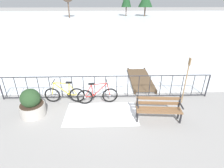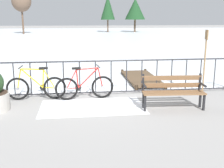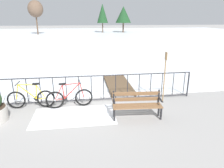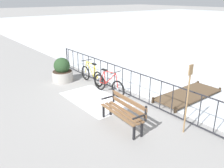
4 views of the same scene
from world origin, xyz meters
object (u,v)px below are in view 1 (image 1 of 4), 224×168
object	(u,v)px
planter_with_shrub	(32,104)
oar_upright	(186,78)
bicycle_second	(65,94)
bicycle_near_railing	(97,95)
park_bench	(159,107)

from	to	relation	value
planter_with_shrub	oar_upright	world-z (taller)	oar_upright
bicycle_second	planter_with_shrub	xyz separation A→B (m)	(-1.03, -0.89, 0.10)
bicycle_near_railing	bicycle_second	xyz separation A→B (m)	(-1.38, 0.13, 0.00)
bicycle_second	park_bench	distance (m)	3.85
park_bench	oar_upright	bearing A→B (deg)	38.75
bicycle_near_railing	bicycle_second	size ratio (longest dim) A/B	1.00
park_bench	planter_with_shrub	distance (m)	4.68
planter_with_shrub	oar_upright	size ratio (longest dim) A/B	0.54
park_bench	planter_with_shrub	xyz separation A→B (m)	(-4.66, 0.39, -0.04)
planter_with_shrub	bicycle_near_railing	bearing A→B (deg)	17.29
bicycle_near_railing	bicycle_second	distance (m)	1.39
bicycle_second	planter_with_shrub	bearing A→B (deg)	-139.27
park_bench	oar_upright	xyz separation A→B (m)	(1.33, 1.07, 0.63)
park_bench	planter_with_shrub	world-z (taller)	planter_with_shrub
bicycle_near_railing	planter_with_shrub	world-z (taller)	planter_with_shrub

